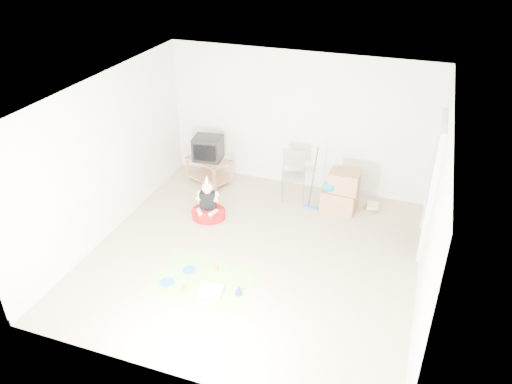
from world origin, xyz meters
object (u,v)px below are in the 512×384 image
(folding_chair, at_px, (293,176))
(seated_woman, at_px, (208,209))
(tv_stand, at_px, (209,169))
(crt_tv, at_px, (208,148))
(birthday_cake, at_px, (211,292))
(cardboard_boxes, at_px, (341,192))

(folding_chair, distance_m, seated_woman, 1.69)
(tv_stand, bearing_deg, seated_woman, -66.74)
(crt_tv, distance_m, birthday_cake, 3.39)
(crt_tv, height_order, cardboard_boxes, crt_tv)
(crt_tv, bearing_deg, seated_woman, -74.17)
(seated_woman, xyz_separation_m, birthday_cake, (0.84, -1.82, -0.14))
(crt_tv, relative_size, birthday_cake, 1.47)
(crt_tv, height_order, birthday_cake, crt_tv)
(cardboard_boxes, bearing_deg, birthday_cake, -113.77)
(crt_tv, distance_m, seated_woman, 1.42)
(tv_stand, relative_size, cardboard_boxes, 1.25)
(cardboard_boxes, relative_size, seated_woman, 0.90)
(tv_stand, height_order, folding_chair, folding_chair)
(folding_chair, bearing_deg, cardboard_boxes, -6.32)
(seated_woman, bearing_deg, cardboard_boxes, 26.46)
(crt_tv, relative_size, cardboard_boxes, 0.70)
(seated_woman, bearing_deg, birthday_cake, -65.18)
(folding_chair, bearing_deg, seated_woman, -136.27)
(crt_tv, distance_m, cardboard_boxes, 2.66)
(tv_stand, xyz_separation_m, cardboard_boxes, (2.63, -0.15, 0.06))
(crt_tv, height_order, folding_chair, crt_tv)
(folding_chair, bearing_deg, birthday_cake, -96.88)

